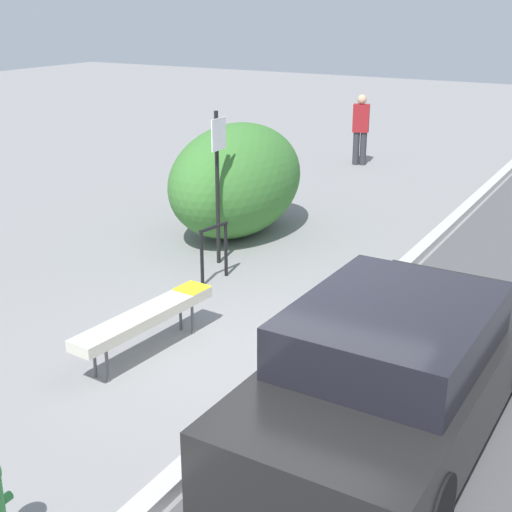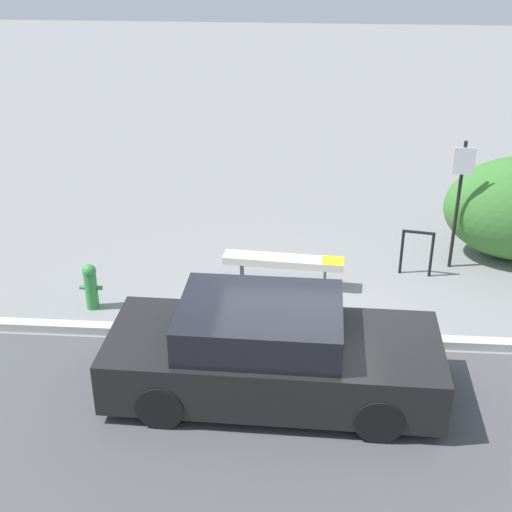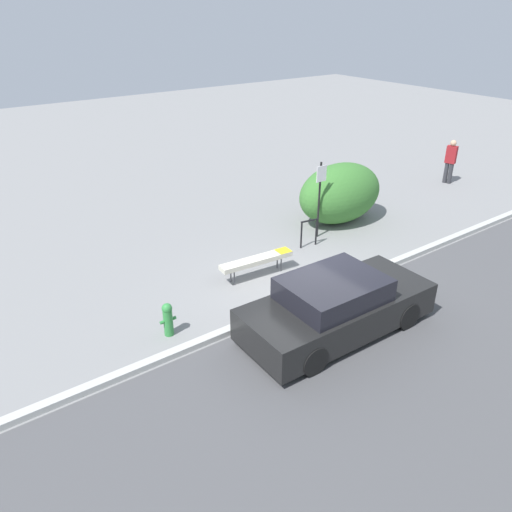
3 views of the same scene
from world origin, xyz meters
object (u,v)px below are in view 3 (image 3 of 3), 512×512
(bench, at_px, (257,260))
(bike_rack, at_px, (309,230))
(sign_post, at_px, (320,193))
(pedestrian, at_px, (450,160))
(fire_hydrant, at_px, (168,318))
(parked_car_near, at_px, (336,306))

(bench, bearing_deg, bike_rack, 18.61)
(sign_post, relative_size, pedestrian, 1.37)
(sign_post, bearing_deg, fire_hydrant, -162.59)
(bench, relative_size, parked_car_near, 0.47)
(bench, distance_m, sign_post, 3.18)
(sign_post, bearing_deg, bench, -162.85)
(sign_post, height_order, fire_hydrant, sign_post)
(parked_car_near, bearing_deg, bench, 90.16)
(sign_post, distance_m, parked_car_near, 4.89)
(fire_hydrant, xyz_separation_m, parked_car_near, (2.94, -1.96, 0.21))
(fire_hydrant, relative_size, pedestrian, 0.46)
(parked_car_near, bearing_deg, sign_post, 53.45)
(bench, xyz_separation_m, bike_rack, (2.25, 0.56, 0.05))
(fire_hydrant, xyz_separation_m, pedestrian, (13.39, 2.62, 0.49))
(bench, height_order, sign_post, sign_post)
(fire_hydrant, height_order, parked_car_near, parked_car_near)
(bike_rack, bearing_deg, parked_car_near, -123.60)
(sign_post, bearing_deg, parked_car_near, -127.85)
(bike_rack, xyz_separation_m, fire_hydrant, (-5.24, -1.51, -0.09))
(pedestrian, distance_m, parked_car_near, 11.42)
(sign_post, distance_m, fire_hydrant, 6.26)
(bench, xyz_separation_m, pedestrian, (10.40, 1.67, 0.44))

